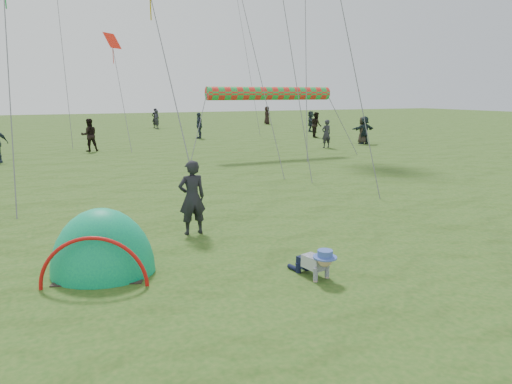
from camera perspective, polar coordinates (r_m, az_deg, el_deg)
name	(u,v)px	position (r m, az deg, el deg)	size (l,w,h in m)	color
ground	(297,297)	(7.25, 5.21, -12.96)	(140.00, 140.00, 0.00)	#234C16
crawling_toddler	(316,262)	(7.90, 7.52, -8.65)	(0.51, 0.73, 0.56)	black
popup_tent	(104,272)	(8.57, -18.46, -9.49)	(1.79, 1.47, 2.31)	#0B7C63
standing_adult	(192,198)	(10.15, -8.00, -0.69)	(0.61, 0.40, 1.66)	black
crowd_person_0	(156,119)	(41.77, -12.34, 8.87)	(0.61, 0.40, 1.66)	#272730
crowd_person_1	(316,125)	(32.97, 7.54, 8.33)	(0.87, 0.68, 1.80)	black
crowd_person_4	(363,130)	(29.31, 13.18, 7.51)	(0.81, 0.53, 1.66)	black
crowd_person_5	(364,130)	(29.23, 13.38, 7.54)	(1.59, 0.51, 1.71)	#1E2C32
crowd_person_6	(326,134)	(26.69, 8.78, 7.20)	(0.59, 0.39, 1.61)	#27262F
crowd_person_7	(89,135)	(26.34, -20.12, 6.70)	(0.86, 0.67, 1.76)	black
crowd_person_8	(199,126)	(32.18, -7.11, 8.24)	(1.05, 0.44, 1.79)	#293242
crowd_person_10	(267,115)	(46.98, 1.37, 9.56)	(0.88, 0.57, 1.79)	black
crowd_person_11	(311,121)	(37.96, 6.85, 8.76)	(1.55, 0.49, 1.67)	#202B31
crowd_person_12	(155,118)	(42.85, -12.46, 9.00)	(0.64, 0.42, 1.76)	black
rainbow_tube_kite	(270,93)	(22.93, 1.79, 12.22)	(0.64, 0.64, 6.54)	red
diamond_kite_0	(112,41)	(30.16, -17.53, 17.59)	(1.06, 1.06, 0.00)	red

